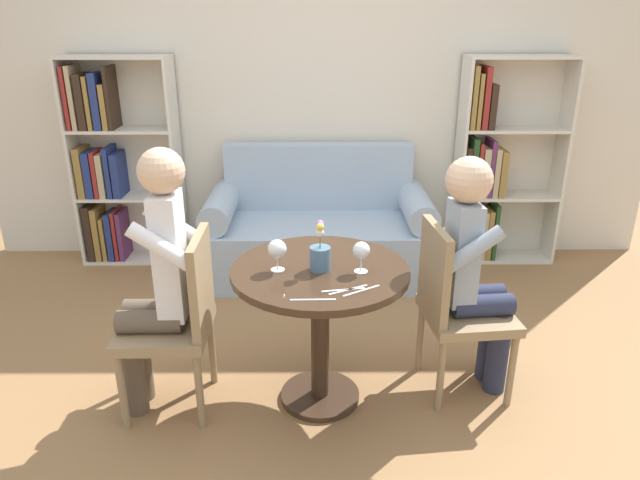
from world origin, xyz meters
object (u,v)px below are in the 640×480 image
couch (319,232)px  person_left (156,279)px  flower_vase (320,254)px  bookshelf_right (494,170)px  wine_glass_left (277,250)px  bookshelf_left (114,165)px  person_right (475,269)px  chair_right (455,303)px  wine_glass_right (361,251)px  chair_left (179,316)px

couch → person_left: bearing=-115.2°
person_left → flower_vase: bearing=90.9°
bookshelf_right → wine_glass_left: (-1.54, -1.85, 0.11)m
bookshelf_left → person_right: bearing=-36.8°
bookshelf_right → person_left: 2.81m
chair_right → flower_vase: 0.75m
chair_right → person_left: 1.44m
person_left → wine_glass_right: person_left is taller
couch → wine_glass_right: couch is taller
bookshelf_right → wine_glass_left: bearing=-129.7°
bookshelf_left → person_right: (2.31, -1.72, -0.09)m
person_right → wine_glass_left: person_right is taller
person_left → person_right: (1.51, 0.14, -0.02)m
person_left → wine_glass_left: 0.57m
bookshelf_right → wine_glass_left: 2.41m
chair_left → person_left: 0.22m
couch → wine_glass_right: bearing=-83.4°
bookshelf_left → wine_glass_left: bearing=-53.7°
bookshelf_right → bookshelf_left: bearing=-180.0°
bookshelf_right → wine_glass_right: size_ratio=10.66×
bookshelf_right → chair_left: 2.75m
person_left → bookshelf_left: bearing=-157.3°
wine_glass_left → chair_right: bearing=7.3°
couch → flower_vase: bearing=-90.0°
person_right → bookshelf_right: bearing=-25.0°
wine_glass_right → bookshelf_right: bearing=58.3°
chair_left → person_right: 1.44m
bookshelf_left → chair_left: size_ratio=1.73×
chair_right → bookshelf_right: bearing=-27.3°
chair_right → chair_left: bearing=89.2°
couch → person_right: size_ratio=1.34×
chair_right → person_right: person_right is taller
chair_left → wine_glass_right: 0.92m
bookshelf_left → wine_glass_right: bearing=-47.1°
bookshelf_right → person_right: size_ratio=1.27×
chair_right → wine_glass_right: (-0.48, -0.13, 0.33)m
bookshelf_left → person_left: bearing=-66.8°
bookshelf_left → chair_right: 2.84m
bookshelf_left → wine_glass_right: size_ratio=10.66×
bookshelf_right → flower_vase: bearing=-126.0°
bookshelf_left → wine_glass_left: size_ratio=10.45×
couch → wine_glass_left: (-0.20, -1.59, 0.52)m
couch → chair_left: couch is taller
chair_left → chair_right: same height
person_right → couch: bearing=21.2°
person_left → wine_glass_right: bearing=89.2°
chair_right → person_right: size_ratio=0.73×
couch → chair_left: size_ratio=1.83×
wine_glass_left → wine_glass_right: (0.38, -0.02, 0.00)m
couch → wine_glass_left: size_ratio=11.01×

